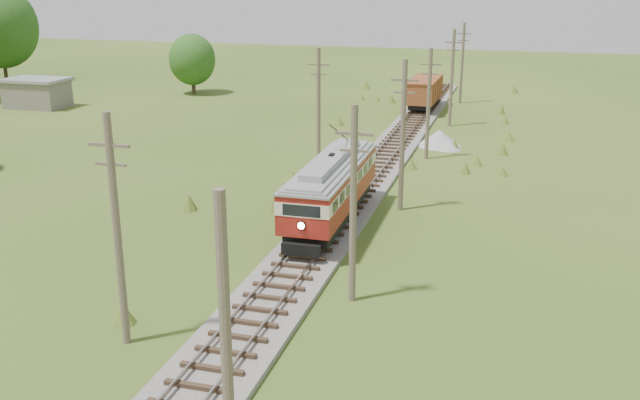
% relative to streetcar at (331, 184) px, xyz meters
% --- Properties ---
extents(railbed_main, '(3.60, 96.00, 0.57)m').
position_rel_streetcar_xyz_m(railbed_main, '(-0.00, 7.14, -2.35)').
color(railbed_main, '#605B54').
rests_on(railbed_main, ground).
extents(streetcar, '(2.89, 11.92, 5.42)m').
position_rel_streetcar_xyz_m(streetcar, '(0.00, 0.00, 0.00)').
color(streetcar, black).
rests_on(streetcar, ground).
extents(gondola, '(2.85, 8.49, 2.81)m').
position_rel_streetcar_xyz_m(gondola, '(-0.00, 37.41, -0.47)').
color(gondola, black).
rests_on(gondola, ground).
extents(gravel_pile, '(3.72, 3.94, 1.35)m').
position_rel_streetcar_xyz_m(gravel_pile, '(3.58, 21.55, -1.91)').
color(gravel_pile, gray).
rests_on(gravel_pile, ground).
extents(utility_pole_r_1, '(0.30, 0.30, 8.80)m').
position_rel_streetcar_xyz_m(utility_pole_r_1, '(3.10, -21.86, 1.85)').
color(utility_pole_r_1, brown).
rests_on(utility_pole_r_1, ground).
extents(utility_pole_r_2, '(1.60, 0.30, 8.60)m').
position_rel_streetcar_xyz_m(utility_pole_r_2, '(3.30, -8.86, 1.88)').
color(utility_pole_r_2, brown).
rests_on(utility_pole_r_2, ground).
extents(utility_pole_r_3, '(1.60, 0.30, 9.00)m').
position_rel_streetcar_xyz_m(utility_pole_r_3, '(3.20, 4.14, 2.08)').
color(utility_pole_r_3, brown).
rests_on(utility_pole_r_3, ground).
extents(utility_pole_r_4, '(1.60, 0.30, 8.40)m').
position_rel_streetcar_xyz_m(utility_pole_r_4, '(3.00, 17.14, 1.78)').
color(utility_pole_r_4, brown).
rests_on(utility_pole_r_4, ground).
extents(utility_pole_r_5, '(1.60, 0.30, 8.90)m').
position_rel_streetcar_xyz_m(utility_pole_r_5, '(3.40, 30.14, 2.03)').
color(utility_pole_r_5, brown).
rests_on(utility_pole_r_5, ground).
extents(utility_pole_r_6, '(1.60, 0.30, 8.70)m').
position_rel_streetcar_xyz_m(utility_pole_r_6, '(3.20, 43.14, 1.93)').
color(utility_pole_r_6, brown).
rests_on(utility_pole_r_6, ground).
extents(utility_pole_l_a, '(1.60, 0.30, 9.00)m').
position_rel_streetcar_xyz_m(utility_pole_l_a, '(-4.20, -14.86, 2.08)').
color(utility_pole_l_a, brown).
rests_on(utility_pole_l_a, ground).
extents(utility_pole_l_b, '(1.60, 0.30, 8.60)m').
position_rel_streetcar_xyz_m(utility_pole_l_b, '(-4.50, 13.14, 1.88)').
color(utility_pole_l_b, brown).
rests_on(utility_pole_l_b, ground).
extents(tree_left_5, '(9.66, 9.66, 12.44)m').
position_rel_streetcar_xyz_m(tree_left_5, '(-56.00, 43.14, 4.58)').
color(tree_left_5, '#38281C').
rests_on(tree_left_5, ground).
extents(tree_mid_a, '(5.46, 5.46, 7.03)m').
position_rel_streetcar_xyz_m(tree_mid_a, '(-28.00, 41.14, 1.48)').
color(tree_mid_a, '#38281C').
rests_on(tree_mid_a, ground).
extents(shed, '(6.40, 4.40, 3.10)m').
position_rel_streetcar_xyz_m(shed, '(-40.00, 28.14, -0.97)').
color(shed, slate).
rests_on(shed, ground).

